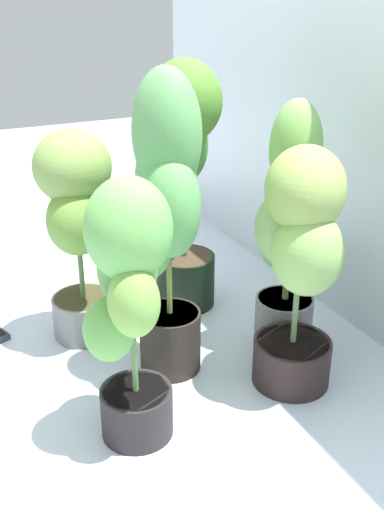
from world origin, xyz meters
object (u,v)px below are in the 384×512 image
at_px(potted_plant_front_left, 77,216).
at_px(potted_plant_center, 166,208).
at_px(potted_plant_back_left, 184,164).
at_px(potted_plant_front_right, 129,295).
at_px(potted_plant_back_right, 300,250).
at_px(potted_plant_back_center, 290,222).

distance_m(potted_plant_front_left, potted_plant_center, 0.40).
bearing_deg(potted_plant_back_left, potted_plant_front_right, -35.57).
distance_m(potted_plant_center, potted_plant_front_right, 0.37).
relative_size(potted_plant_center, potted_plant_front_right, 1.28).
height_order(potted_plant_back_right, potted_plant_front_left, potted_plant_back_right).
xyz_separation_m(potted_plant_back_right, potted_plant_front_left, (-0.58, -0.54, 0.00)).
bearing_deg(potted_plant_back_right, potted_plant_front_right, -88.52).
height_order(potted_plant_back_right, potted_plant_center, potted_plant_center).
height_order(potted_plant_back_left, potted_plant_front_right, potted_plant_back_left).
bearing_deg(potted_plant_center, potted_plant_front_right, -40.97).
distance_m(potted_plant_front_left, potted_plant_back_left, 0.47).
height_order(potted_plant_back_right, potted_plant_back_center, potted_plant_back_center).
height_order(potted_plant_front_left, potted_plant_front_right, potted_plant_front_right).
height_order(potted_plant_back_right, potted_plant_back_left, potted_plant_back_left).
bearing_deg(potted_plant_back_left, potted_plant_back_center, 23.32).
distance_m(potted_plant_back_right, potted_plant_front_left, 0.79).
bearing_deg(potted_plant_front_left, potted_plant_back_left, 99.62).
xyz_separation_m(potted_plant_back_right, potted_plant_back_left, (-0.66, -0.08, 0.12)).
relative_size(potted_plant_back_right, potted_plant_back_center, 0.90).
xyz_separation_m(potted_plant_front_left, potted_plant_back_center, (0.37, 0.65, -0.00)).
bearing_deg(potted_plant_back_center, potted_plant_front_left, -119.78).
distance_m(potted_plant_back_right, potted_plant_back_center, 0.24).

